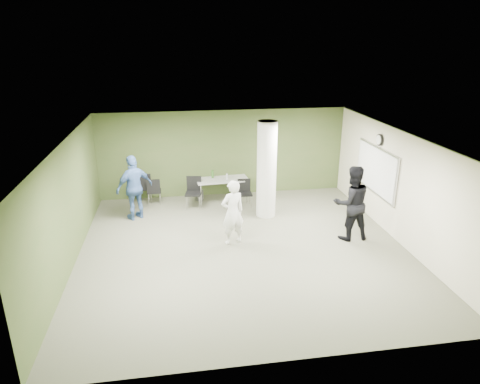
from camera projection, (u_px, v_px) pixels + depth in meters
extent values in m
plane|color=#545342|center=(243.00, 248.00, 10.67)|extent=(8.00, 8.00, 0.00)
plane|color=white|center=(244.00, 138.00, 9.71)|extent=(8.00, 8.00, 0.00)
cube|color=#3F5528|center=(223.00, 153.00, 13.90)|extent=(8.00, 2.80, 0.02)
cube|color=#3F5528|center=(68.00, 206.00, 9.60)|extent=(0.02, 8.00, 2.80)
cube|color=beige|center=(400.00, 187.00, 10.77)|extent=(0.02, 8.00, 2.80)
cylinder|color=silver|center=(267.00, 170.00, 12.19)|extent=(0.56, 0.56, 2.80)
cube|color=silver|center=(376.00, 170.00, 11.84)|extent=(0.04, 2.30, 1.30)
cube|color=white|center=(375.00, 170.00, 11.84)|extent=(0.02, 2.20, 1.20)
cylinder|color=black|center=(380.00, 140.00, 11.55)|extent=(0.05, 0.32, 0.32)
cylinder|color=white|center=(379.00, 140.00, 11.55)|extent=(0.02, 0.26, 0.26)
cube|color=#989792|center=(222.00, 180.00, 13.42)|extent=(1.67, 0.83, 0.04)
cylinder|color=silver|center=(201.00, 196.00, 13.14)|extent=(0.04, 0.04, 0.73)
cylinder|color=silver|center=(247.00, 192.00, 13.45)|extent=(0.04, 0.04, 0.73)
cylinder|color=silver|center=(198.00, 190.00, 13.66)|extent=(0.04, 0.04, 0.73)
cylinder|color=silver|center=(243.00, 186.00, 13.97)|extent=(0.04, 0.04, 0.73)
cylinder|color=#2B571D|center=(213.00, 174.00, 13.48)|extent=(0.07, 0.07, 0.25)
cylinder|color=#B2B2B7|center=(227.00, 177.00, 13.35)|extent=(0.06, 0.06, 0.18)
cylinder|color=#4C4C4C|center=(199.00, 195.00, 13.80)|extent=(0.28, 0.28, 0.32)
cube|color=black|center=(144.00, 188.00, 13.51)|extent=(0.53, 0.53, 0.05)
cube|color=black|center=(143.00, 182.00, 13.21)|extent=(0.48, 0.08, 0.48)
cylinder|color=silver|center=(151.00, 192.00, 13.83)|extent=(0.02, 0.02, 0.46)
cylinder|color=silver|center=(138.00, 193.00, 13.74)|extent=(0.02, 0.02, 0.46)
cylinder|color=silver|center=(151.00, 197.00, 13.45)|extent=(0.02, 0.02, 0.46)
cylinder|color=silver|center=(138.00, 198.00, 13.37)|extent=(0.02, 0.02, 0.46)
cube|color=black|center=(154.00, 191.00, 13.39)|extent=(0.43, 0.43, 0.05)
cube|color=black|center=(153.00, 186.00, 13.13)|extent=(0.41, 0.04, 0.42)
cylinder|color=silver|center=(160.00, 195.00, 13.65)|extent=(0.02, 0.02, 0.40)
cylinder|color=silver|center=(149.00, 196.00, 13.60)|extent=(0.02, 0.02, 0.40)
cylinder|color=silver|center=(160.00, 199.00, 13.32)|extent=(0.02, 0.02, 0.40)
cylinder|color=silver|center=(149.00, 200.00, 13.27)|extent=(0.02, 0.02, 0.40)
cube|color=black|center=(193.00, 193.00, 13.06)|extent=(0.55, 0.55, 0.05)
cube|color=black|center=(194.00, 183.00, 13.17)|extent=(0.45, 0.12, 0.46)
cylinder|color=silver|center=(187.00, 203.00, 12.96)|extent=(0.02, 0.02, 0.44)
cylinder|color=silver|center=(199.00, 203.00, 12.95)|extent=(0.02, 0.02, 0.44)
cylinder|color=silver|center=(188.00, 199.00, 13.33)|extent=(0.02, 0.02, 0.44)
cylinder|color=silver|center=(201.00, 199.00, 13.32)|extent=(0.02, 0.02, 0.44)
cube|color=black|center=(245.00, 194.00, 13.19)|extent=(0.42, 0.42, 0.05)
cube|color=black|center=(244.00, 185.00, 13.29)|extent=(0.40, 0.04, 0.41)
cylinder|color=silver|center=(240.00, 203.00, 13.08)|extent=(0.02, 0.02, 0.39)
cylinder|color=silver|center=(251.00, 202.00, 13.13)|extent=(0.02, 0.02, 0.39)
cylinder|color=silver|center=(239.00, 199.00, 13.40)|extent=(0.02, 0.02, 0.39)
cylinder|color=silver|center=(249.00, 198.00, 13.44)|extent=(0.02, 0.02, 0.39)
imported|color=white|center=(233.00, 212.00, 10.67)|extent=(0.71, 0.58, 1.69)
imported|color=black|center=(351.00, 203.00, 10.88)|extent=(0.98, 0.78, 1.97)
imported|color=#3C5D95|center=(134.00, 188.00, 12.13)|extent=(1.18, 0.97, 1.88)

